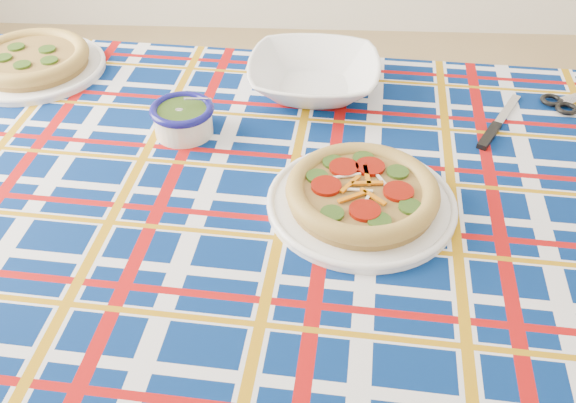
{
  "coord_description": "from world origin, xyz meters",
  "views": [
    {
      "loc": [
        -0.13,
        -1.22,
        1.48
      ],
      "look_at": [
        -0.17,
        -0.39,
        0.79
      ],
      "focal_mm": 40.0,
      "sensor_mm": 36.0,
      "label": 1
    }
  ],
  "objects_px": {
    "dining_table": "(252,216)",
    "pesto_bowl": "(183,117)",
    "main_focaccia_plate": "(362,192)",
    "serving_bowl": "(314,76)"
  },
  "relations": [
    {
      "from": "serving_bowl",
      "to": "pesto_bowl",
      "type": "bearing_deg",
      "value": -144.74
    },
    {
      "from": "pesto_bowl",
      "to": "serving_bowl",
      "type": "distance_m",
      "value": 0.31
    },
    {
      "from": "main_focaccia_plate",
      "to": "serving_bowl",
      "type": "bearing_deg",
      "value": 102.75
    },
    {
      "from": "dining_table",
      "to": "main_focaccia_plate",
      "type": "relative_size",
      "value": 5.12
    },
    {
      "from": "main_focaccia_plate",
      "to": "serving_bowl",
      "type": "xyz_separation_m",
      "value": [
        -0.09,
        0.39,
        0.0
      ]
    },
    {
      "from": "pesto_bowl",
      "to": "serving_bowl",
      "type": "relative_size",
      "value": 0.44
    },
    {
      "from": "serving_bowl",
      "to": "main_focaccia_plate",
      "type": "bearing_deg",
      "value": -77.25
    },
    {
      "from": "dining_table",
      "to": "pesto_bowl",
      "type": "bearing_deg",
      "value": 137.87
    },
    {
      "from": "dining_table",
      "to": "main_focaccia_plate",
      "type": "distance_m",
      "value": 0.23
    },
    {
      "from": "main_focaccia_plate",
      "to": "serving_bowl",
      "type": "distance_m",
      "value": 0.4
    }
  ]
}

